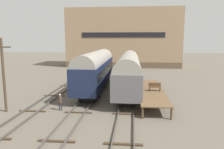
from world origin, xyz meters
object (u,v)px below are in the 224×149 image
at_px(person_worker, 60,100).
at_px(train_car_grey, 129,70).
at_px(bench, 155,87).
at_px(train_car_navy, 96,68).
at_px(utility_pole, 4,74).

bearing_deg(person_worker, train_car_grey, 53.92).
bearing_deg(person_worker, bench, 25.61).
relative_size(train_car_grey, bench, 13.35).
bearing_deg(bench, train_car_grey, 125.55).
bearing_deg(train_car_navy, train_car_grey, -9.11).
height_order(train_car_grey, person_worker, train_car_grey).
relative_size(train_car_grey, utility_pole, 2.64).
bearing_deg(bench, train_car_navy, 146.51).
height_order(train_car_grey, bench, train_car_grey).
xyz_separation_m(bench, person_worker, (-9.59, -4.59, -0.62)).
relative_size(train_car_navy, person_worker, 10.47).
distance_m(train_car_grey, train_car_navy, 4.61).
bearing_deg(bench, utility_pole, -159.54).
bearing_deg(train_car_navy, utility_pole, -123.83).
height_order(train_car_navy, bench, train_car_navy).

